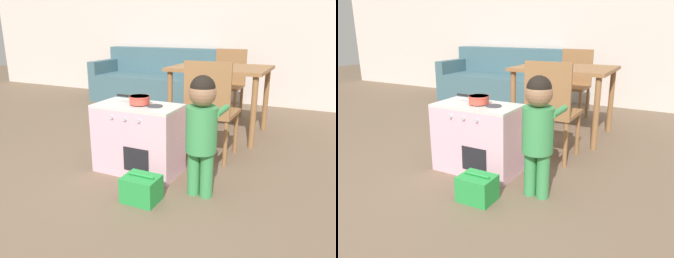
{
  "view_description": "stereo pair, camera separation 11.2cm",
  "coord_description": "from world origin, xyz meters",
  "views": [
    {
      "loc": [
        1.31,
        -1.39,
        1.11
      ],
      "look_at": [
        0.31,
        0.66,
        0.41
      ],
      "focal_mm": 35.0,
      "sensor_mm": 36.0,
      "label": 1
    },
    {
      "loc": [
        1.41,
        -1.34,
        1.11
      ],
      "look_at": [
        0.31,
        0.66,
        0.41
      ],
      "focal_mm": 35.0,
      "sensor_mm": 36.0,
      "label": 2
    }
  ],
  "objects": [
    {
      "name": "toy_pot",
      "position": [
        0.03,
        0.73,
        0.59
      ],
      "size": [
        0.28,
        0.16,
        0.06
      ],
      "color": "#E04C3D",
      "rests_on": "play_kitchen"
    },
    {
      "name": "child_figure",
      "position": [
        0.61,
        0.56,
        0.52
      ],
      "size": [
        0.23,
        0.35,
        0.84
      ],
      "color": "#3D9351",
      "rests_on": "ground_plane"
    },
    {
      "name": "play_kitchen",
      "position": [
        0.02,
        0.73,
        0.28
      ],
      "size": [
        0.67,
        0.38,
        0.56
      ],
      "color": "#EAB2C6",
      "rests_on": "ground_plane"
    },
    {
      "name": "toy_basket",
      "position": [
        0.29,
        0.31,
        0.09
      ],
      "size": [
        0.24,
        0.19,
        0.19
      ],
      "color": "green",
      "rests_on": "ground_plane"
    },
    {
      "name": "dining_table",
      "position": [
        0.29,
        1.99,
        0.63
      ],
      "size": [
        0.99,
        0.78,
        0.73
      ],
      "color": "olive",
      "rests_on": "ground_plane"
    },
    {
      "name": "dining_chair_near",
      "position": [
        0.45,
        1.22,
        0.46
      ],
      "size": [
        0.4,
        0.4,
        0.87
      ],
      "color": "olive",
      "rests_on": "ground_plane"
    },
    {
      "name": "ground_plane",
      "position": [
        0.0,
        0.0,
        0.0
      ],
      "size": [
        16.0,
        16.0,
        0.0
      ],
      "primitive_type": "plane",
      "color": "brown"
    },
    {
      "name": "wall_back",
      "position": [
        0.0,
        3.62,
        1.3
      ],
      "size": [
        10.0,
        0.06,
        2.6
      ],
      "color": "beige",
      "rests_on": "ground_plane"
    },
    {
      "name": "dining_chair_far",
      "position": [
        0.17,
        2.71,
        0.46
      ],
      "size": [
        0.4,
        0.4,
        0.87
      ],
      "rotation": [
        0.0,
        0.0,
        3.14
      ],
      "color": "olive",
      "rests_on": "ground_plane"
    },
    {
      "name": "couch",
      "position": [
        -1.14,
        3.18,
        0.3
      ],
      "size": [
        1.88,
        0.84,
        0.82
      ],
      "color": "#426670",
      "rests_on": "ground_plane"
    }
  ]
}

